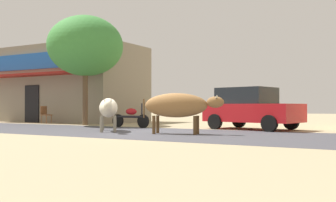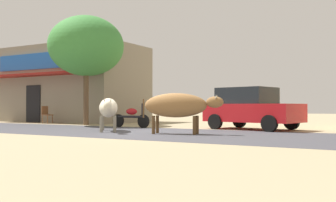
% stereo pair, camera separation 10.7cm
% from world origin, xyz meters
% --- Properties ---
extents(ground, '(80.00, 80.00, 0.00)m').
position_xyz_m(ground, '(0.00, 0.00, 0.00)').
color(ground, tan).
extents(asphalt_road, '(72.00, 5.39, 0.00)m').
position_xyz_m(asphalt_road, '(0.00, 0.00, 0.00)').
color(asphalt_road, '#434249').
rests_on(asphalt_road, ground).
extents(storefront_left_cafe, '(8.72, 5.53, 4.42)m').
position_xyz_m(storefront_left_cafe, '(-9.68, 6.47, 2.22)').
color(storefront_left_cafe, gray).
rests_on(storefront_left_cafe, ground).
extents(roadside_tree, '(3.65, 3.65, 5.30)m').
position_xyz_m(roadside_tree, '(-5.62, 3.17, 3.83)').
color(roadside_tree, brown).
rests_on(roadside_tree, ground).
extents(parked_hatchback_car, '(3.92, 2.55, 1.64)m').
position_xyz_m(parked_hatchback_car, '(2.48, 3.57, 0.84)').
color(parked_hatchback_car, red).
rests_on(parked_hatchback_car, ground).
extents(parked_motorcycle, '(1.92, 0.27, 1.03)m').
position_xyz_m(parked_motorcycle, '(-2.37, 2.35, 0.46)').
color(parked_motorcycle, black).
rests_on(parked_motorcycle, ground).
extents(cow_near_brown, '(1.87, 2.26, 1.20)m').
position_xyz_m(cow_near_brown, '(-1.64, -0.13, 0.84)').
color(cow_near_brown, beige).
rests_on(cow_near_brown, ground).
extents(cow_far_dark, '(2.66, 1.09, 1.33)m').
position_xyz_m(cow_far_dark, '(1.18, -0.11, 0.93)').
color(cow_far_dark, olive).
rests_on(cow_far_dark, ground).
extents(cafe_chair_near_tree, '(0.45, 0.45, 0.92)m').
position_xyz_m(cafe_chair_near_tree, '(-8.63, 3.49, 0.51)').
color(cafe_chair_near_tree, brown).
rests_on(cafe_chair_near_tree, ground).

